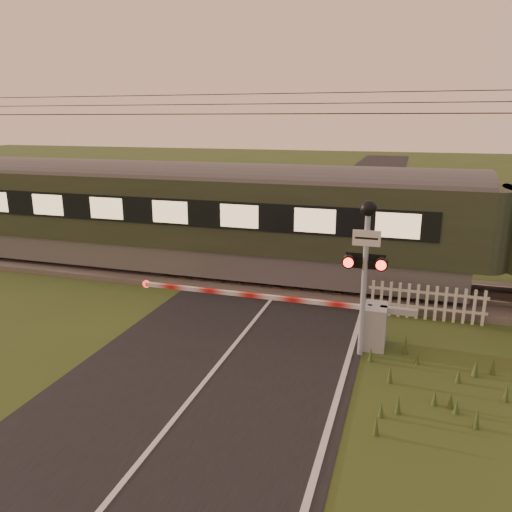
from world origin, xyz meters
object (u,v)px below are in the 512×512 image
(train, at_px, (505,236))
(crossing_signal, at_px, (366,251))
(boom_gate, at_px, (359,321))
(picket_fence, at_px, (427,302))

(train, height_order, crossing_signal, train)
(boom_gate, relative_size, picket_fence, 2.30)
(boom_gate, xyz_separation_m, crossing_signal, (0.11, -0.57, 1.92))
(boom_gate, distance_m, picket_fence, 2.68)
(train, distance_m, picket_fence, 3.21)
(picket_fence, bearing_deg, boom_gate, -126.85)
(train, distance_m, boom_gate, 5.65)
(train, relative_size, picket_fence, 12.43)
(crossing_signal, height_order, picket_fence, crossing_signal)
(train, height_order, picket_fence, train)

